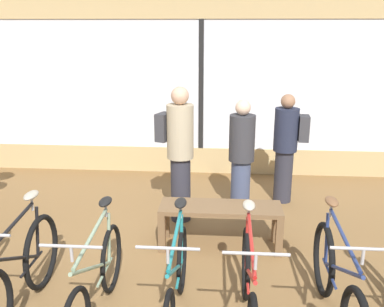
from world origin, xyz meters
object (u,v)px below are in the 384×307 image
bicycle_right (337,288)px  display_bench (220,214)px  bicycle_center_left (96,284)px  bicycle_center (176,285)px  bicycle_center_right (249,291)px  customer_by_window (241,156)px  customer_mid_floor (179,150)px  customer_near_rack (287,145)px  bicycle_left (18,277)px

bicycle_right → display_bench: bearing=126.8°
bicycle_center_left → display_bench: 1.76m
bicycle_center → display_bench: bicycle_center is taller
bicycle_center_right → bicycle_center: bearing=174.5°
bicycle_center_left → customer_by_window: 2.73m
bicycle_center_left → display_bench: bearing=53.5°
customer_mid_floor → customer_near_rack: bearing=26.8°
display_bench → customer_near_rack: size_ratio=0.88×
bicycle_center_left → bicycle_center_right: size_ratio=0.98×
bicycle_center → customer_near_rack: (1.28, 2.82, 0.48)m
display_bench → customer_by_window: customer_by_window is taller
bicycle_left → bicycle_center: (1.38, 0.02, -0.03)m
customer_near_rack → customer_mid_floor: (-1.47, -0.74, 0.11)m
bicycle_center → bicycle_center_right: (0.62, -0.06, 0.01)m
bicycle_center_right → bicycle_right: (0.74, 0.10, 0.01)m
bicycle_right → customer_mid_floor: size_ratio=1.00×
bicycle_center_left → customer_by_window: bearing=60.9°
bicycle_right → display_bench: bicycle_right is taller
bicycle_left → bicycle_center: bicycle_left is taller
bicycle_center_left → bicycle_center: size_ratio=1.01×
bicycle_center_right → customer_near_rack: size_ratio=1.09×
bicycle_center_left → bicycle_right: size_ratio=0.96×
bicycle_right → bicycle_left: bearing=-178.7°
customer_near_rack → customer_mid_floor: bearing=-153.2°
bicycle_right → display_bench: size_ratio=1.27×
bicycle_center_left → display_bench: size_ratio=1.21×
bicycle_center_right → bicycle_right: bicycle_right is taller
bicycle_right → customer_mid_floor: (-1.55, 2.03, 0.58)m
display_bench → customer_by_window: bearing=74.5°
display_bench → customer_near_rack: bearing=57.4°
bicycle_center → bicycle_right: bicycle_right is taller
bicycle_center_right → customer_mid_floor: customer_mid_floor is taller
bicycle_right → bicycle_center_right: bearing=-172.3°
bicycle_right → customer_near_rack: (-0.08, 2.78, 0.47)m
display_bench → customer_near_rack: 1.76m
display_bench → customer_by_window: size_ratio=0.88×
display_bench → bicycle_left: bearing=-141.3°
customer_near_rack → customer_mid_floor: customer_mid_floor is taller
customer_by_window → customer_mid_floor: bearing=-163.6°
bicycle_center_right → customer_mid_floor: size_ratio=0.97×
bicycle_left → customer_near_rack: bearing=46.8°
bicycle_center_right → customer_mid_floor: (-0.80, 2.13, 0.58)m
bicycle_center_right → bicycle_right: size_ratio=0.98×
bicycle_center → customer_by_window: size_ratio=1.06×
bicycle_left → bicycle_right: (2.74, 0.06, -0.01)m
bicycle_center_left → bicycle_center_right: bearing=-0.9°
bicycle_center → customer_near_rack: customer_near_rack is taller
customer_by_window → customer_mid_floor: customer_mid_floor is taller
bicycle_center_left → bicycle_center_right: 1.30m
bicycle_center_left → customer_mid_floor: bearing=76.7°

